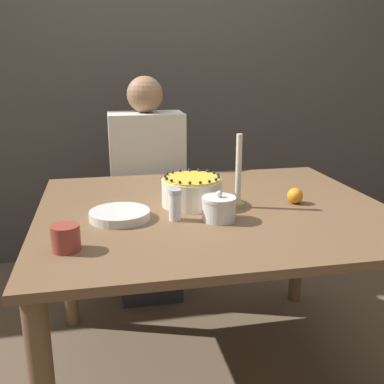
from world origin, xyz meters
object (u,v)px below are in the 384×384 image
at_px(person_man_blue_shirt, 148,205).
at_px(sugar_bowl, 219,208).
at_px(candle, 238,178).
at_px(cake, 192,191).
at_px(sugar_shaker, 175,205).

bearing_deg(person_man_blue_shirt, sugar_bowl, 99.72).
distance_m(sugar_bowl, candle, 0.19).
distance_m(cake, candle, 0.19).
bearing_deg(cake, candle, -21.77).
bearing_deg(candle, cake, 158.23).
xyz_separation_m(sugar_shaker, candle, (0.27, 0.10, 0.06)).
relative_size(candle, person_man_blue_shirt, 0.23).
bearing_deg(candle, sugar_bowl, -129.97).
bearing_deg(cake, sugar_bowl, -74.19).
bearing_deg(person_man_blue_shirt, cake, 98.00).
distance_m(sugar_shaker, candle, 0.29).
distance_m(candle, person_man_blue_shirt, 0.91).
xyz_separation_m(sugar_bowl, sugar_shaker, (-0.15, 0.03, 0.01)).
bearing_deg(cake, person_man_blue_shirt, 98.00).
distance_m(cake, sugar_bowl, 0.21).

